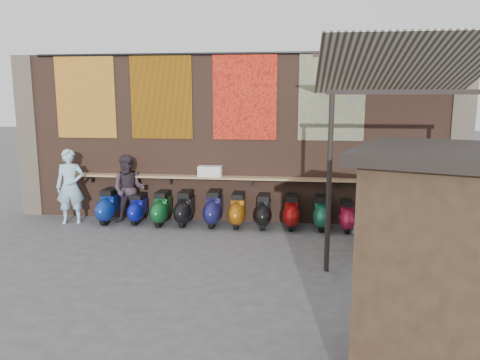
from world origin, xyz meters
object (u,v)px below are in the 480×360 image
at_px(shelf_box, 210,171).
at_px(scooter_stool_1, 138,209).
at_px(scooter_stool_3, 185,208).
at_px(diner_right, 129,189).
at_px(shopper_tan, 384,214).
at_px(scooter_stool_2, 162,208).
at_px(scooter_stool_0, 109,206).
at_px(scooter_stool_5, 238,210).
at_px(diner_left, 70,186).
at_px(shopper_grey, 386,221).
at_px(scooter_stool_7, 291,212).
at_px(shopper_navy, 428,210).
at_px(scooter_stool_8, 321,213).
at_px(scooter_stool_4, 214,208).
at_px(scooter_stool_6, 264,211).
at_px(scooter_stool_9, 347,216).

distance_m(shelf_box, scooter_stool_1, 1.96).
bearing_deg(scooter_stool_3, diner_right, -179.22).
height_order(scooter_stool_3, diner_right, diner_right).
bearing_deg(scooter_stool_1, shopper_tan, -14.60).
bearing_deg(scooter_stool_2, scooter_stool_0, 179.79).
distance_m(scooter_stool_5, diner_left, 4.04).
height_order(scooter_stool_1, shopper_tan, shopper_tan).
bearing_deg(shopper_grey, diner_left, -4.78).
height_order(scooter_stool_7, shopper_navy, shopper_navy).
relative_size(diner_left, diner_right, 1.08).
relative_size(scooter_stool_5, scooter_stool_8, 1.04).
bearing_deg(scooter_stool_5, scooter_stool_3, 179.89).
bearing_deg(scooter_stool_0, shopper_grey, -21.62).
height_order(scooter_stool_4, scooter_stool_8, scooter_stool_4).
bearing_deg(scooter_stool_6, diner_right, -179.84).
bearing_deg(scooter_stool_5, scooter_stool_1, 179.41).
distance_m(scooter_stool_1, diner_right, 0.51).
relative_size(scooter_stool_6, diner_left, 0.45).
bearing_deg(scooter_stool_9, scooter_stool_2, 179.73).
distance_m(scooter_stool_2, scooter_stool_4, 1.25).
bearing_deg(scooter_stool_2, diner_left, -176.54).
relative_size(shelf_box, diner_left, 0.31).
relative_size(scooter_stool_2, diner_right, 0.50).
xyz_separation_m(scooter_stool_2, scooter_stool_6, (2.42, 0.03, -0.01)).
distance_m(scooter_stool_8, shopper_tan, 1.86).
distance_m(scooter_stool_3, shopper_tan, 4.55).
height_order(scooter_stool_2, scooter_stool_3, scooter_stool_3).
bearing_deg(scooter_stool_2, scooter_stool_8, 1.10).
bearing_deg(scooter_stool_1, shopper_grey, -24.71).
bearing_deg(shopper_grey, shelf_box, -23.64).
xyz_separation_m(scooter_stool_1, scooter_stool_2, (0.61, -0.07, 0.04)).
bearing_deg(scooter_stool_7, scooter_stool_3, -179.40).
relative_size(scooter_stool_7, diner_right, 0.49).
bearing_deg(shopper_navy, diner_left, -42.21).
bearing_deg(scooter_stool_2, scooter_stool_7, 1.29).
bearing_deg(scooter_stool_1, scooter_stool_7, 0.06).
height_order(scooter_stool_4, shopper_grey, shopper_grey).
xyz_separation_m(scooter_stool_1, diner_right, (-0.20, -0.04, 0.47)).
bearing_deg(scooter_stool_2, scooter_stool_9, -0.27).
xyz_separation_m(scooter_stool_2, diner_right, (-0.80, 0.02, 0.43)).
bearing_deg(shopper_grey, scooter_stool_7, -42.64).
xyz_separation_m(diner_left, shopper_navy, (7.83, -1.39, 0.01)).
xyz_separation_m(shelf_box, scooter_stool_2, (-1.11, -0.32, -0.86)).
height_order(scooter_stool_4, diner_left, diner_left).
height_order(scooter_stool_0, scooter_stool_5, scooter_stool_0).
distance_m(shelf_box, scooter_stool_6, 1.60).
relative_size(scooter_stool_5, shopper_tan, 0.55).
bearing_deg(shelf_box, diner_left, -172.13).
distance_m(shelf_box, shopper_navy, 4.90).
bearing_deg(scooter_stool_8, shelf_box, 174.50).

